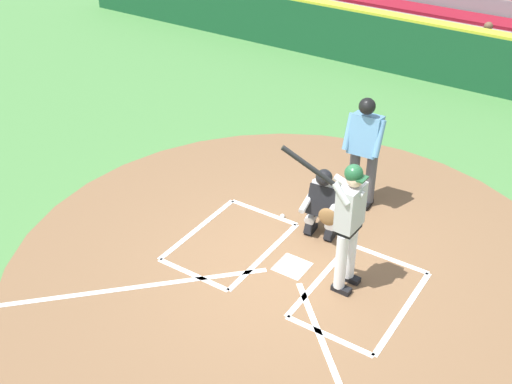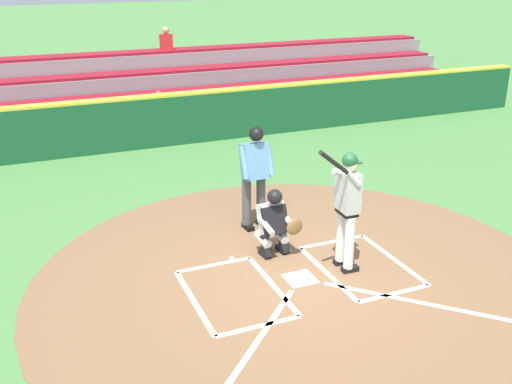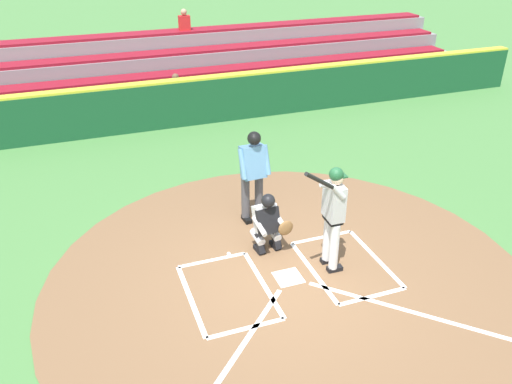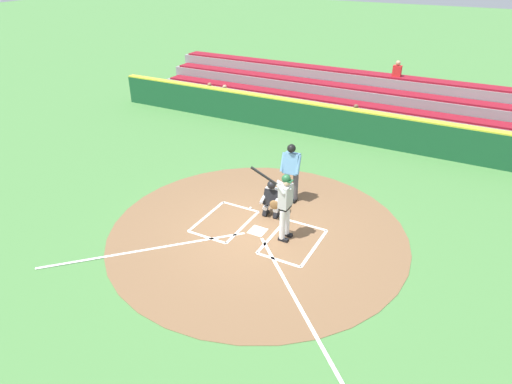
{
  "view_description": "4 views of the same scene",
  "coord_description": "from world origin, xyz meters",
  "px_view_note": "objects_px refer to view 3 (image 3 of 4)",
  "views": [
    {
      "loc": [
        -3.4,
        6.1,
        5.73
      ],
      "look_at": [
        0.5,
        0.16,
        1.16
      ],
      "focal_mm": 45.09,
      "sensor_mm": 36.0,
      "label": 1
    },
    {
      "loc": [
        3.62,
        6.94,
        4.47
      ],
      "look_at": [
        0.23,
        -1.15,
        1.02
      ],
      "focal_mm": 41.89,
      "sensor_mm": 36.0,
      "label": 2
    },
    {
      "loc": [
        2.91,
        6.42,
        5.39
      ],
      "look_at": [
        0.29,
        -0.78,
        1.27
      ],
      "focal_mm": 37.16,
      "sensor_mm": 36.0,
      "label": 3
    },
    {
      "loc": [
        -4.73,
        8.96,
        6.74
      ],
      "look_at": [
        0.38,
        -0.62,
        0.82
      ],
      "focal_mm": 31.4,
      "sensor_mm": 36.0,
      "label": 4
    }
  ],
  "objects_px": {
    "plate_umpire": "(253,170)",
    "baseball": "(229,254)",
    "batter": "(333,212)",
    "catcher": "(268,221)"
  },
  "relations": [
    {
      "from": "plate_umpire",
      "to": "catcher",
      "type": "bearing_deg",
      "value": 84.53
    },
    {
      "from": "batter",
      "to": "plate_umpire",
      "type": "relative_size",
      "value": 1.14
    },
    {
      "from": "batter",
      "to": "baseball",
      "type": "relative_size",
      "value": 28.76
    },
    {
      "from": "baseball",
      "to": "plate_umpire",
      "type": "bearing_deg",
      "value": -129.05
    },
    {
      "from": "batter",
      "to": "catcher",
      "type": "relative_size",
      "value": 1.88
    },
    {
      "from": "plate_umpire",
      "to": "baseball",
      "type": "distance_m",
      "value": 1.66
    },
    {
      "from": "plate_umpire",
      "to": "baseball",
      "type": "bearing_deg",
      "value": 50.95
    },
    {
      "from": "batter",
      "to": "baseball",
      "type": "bearing_deg",
      "value": -31.42
    },
    {
      "from": "batter",
      "to": "plate_umpire",
      "type": "bearing_deg",
      "value": -70.52
    },
    {
      "from": "plate_umpire",
      "to": "baseball",
      "type": "xyz_separation_m",
      "value": [
        0.82,
        1.0,
        -1.04
      ]
    }
  ]
}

